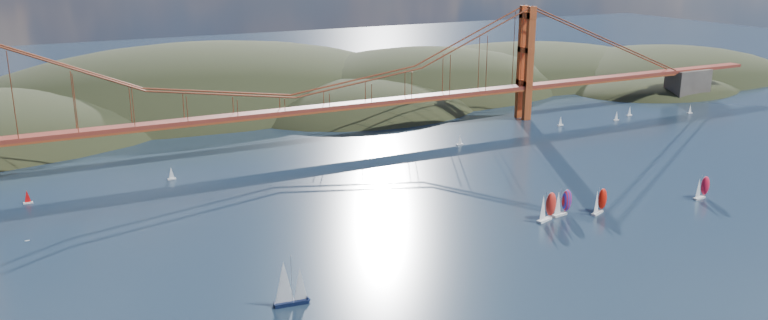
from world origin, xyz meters
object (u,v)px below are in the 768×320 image
(racer_1, at_px, (599,201))
(racer_rwb, at_px, (562,202))
(sloop_navy, at_px, (289,283))
(racer_0, at_px, (547,206))
(racer_2, at_px, (702,187))

(racer_1, xyz_separation_m, racer_rwb, (-11.85, 4.01, 0.17))
(sloop_navy, distance_m, racer_0, 93.22)
(racer_0, relative_size, racer_1, 1.11)
(racer_0, bearing_deg, racer_2, -24.45)
(racer_0, bearing_deg, sloop_navy, 173.14)
(racer_1, height_order, racer_rwb, racer_rwb)
(racer_1, bearing_deg, racer_2, -27.15)
(sloop_navy, relative_size, racer_rwb, 1.38)
(racer_0, bearing_deg, racer_1, -25.11)
(racer_2, bearing_deg, racer_1, 165.03)
(sloop_navy, bearing_deg, racer_rwb, 17.20)
(racer_1, xyz_separation_m, racer_2, (41.23, -4.67, -0.18))
(sloop_navy, height_order, racer_2, sloop_navy)
(sloop_navy, xyz_separation_m, racer_rwb, (98.93, 19.00, -1.26))
(racer_0, xyz_separation_m, racer_rwb, (7.37, 1.50, -0.29))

